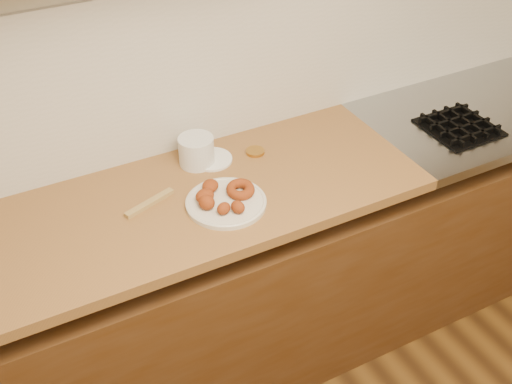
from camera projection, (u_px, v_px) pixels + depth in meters
wall_back at (225, 19)px, 2.18m from camera, size 4.00×0.02×2.70m
base_cabinet at (266, 278)px, 2.55m from camera, size 3.60×0.60×0.77m
butcher_block at (86, 235)px, 2.01m from camera, size 2.30×0.62×0.04m
stovetop at (509, 103)px, 2.68m from camera, size 1.30×0.62×0.04m
backsplash at (228, 61)px, 2.27m from camera, size 3.60×0.02×0.60m
donut_plate at (226, 203)px, 2.09m from camera, size 0.26×0.26×0.02m
ring_donut at (240, 189)px, 2.11m from camera, size 0.10×0.11×0.04m
fried_dough_chunks at (214, 198)px, 2.07m from camera, size 0.14×0.22×0.05m
plastic_tub at (196, 151)px, 2.26m from camera, size 0.15×0.15×0.10m
tub_lid at (212, 159)px, 2.30m from camera, size 0.18×0.18×0.01m
brass_jar_lid at (255, 152)px, 2.34m from camera, size 0.08×0.08×0.01m
wooden_utensil at (150, 203)px, 2.09m from camera, size 0.19×0.08×0.01m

